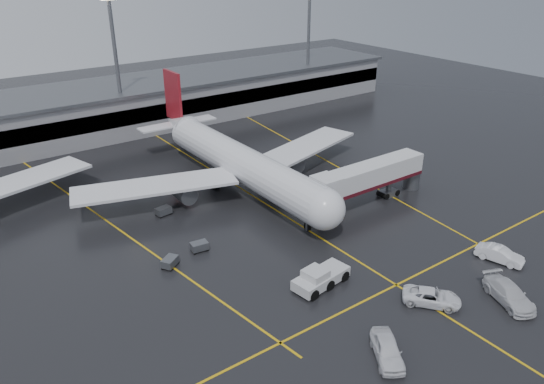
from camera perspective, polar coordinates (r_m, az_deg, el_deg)
ground at (r=71.94m, az=0.36°, el=-1.95°), size 220.00×220.00×0.00m
apron_line_centre at (r=71.93m, az=0.36°, el=-1.94°), size 0.25×90.00×0.02m
apron_line_stop at (r=58.15m, az=13.46°, el=-9.87°), size 60.00×0.25×0.02m
apron_line_left at (r=72.05m, az=-17.49°, el=-3.15°), size 9.99×69.35×0.02m
apron_line_right at (r=89.43m, az=5.91°, el=3.48°), size 7.57×69.64×0.02m
terminal at (r=110.32m, az=-14.70°, el=9.32°), size 122.00×19.00×8.60m
light_mast_mid at (r=100.98m, az=-16.70°, el=13.63°), size 3.00×1.20×25.45m
light_mast_right at (r=123.23m, az=4.02°, el=16.46°), size 3.00×1.20×25.45m
main_airliner at (r=77.56m, az=-3.87°, el=3.46°), size 48.80×45.60×14.10m
jet_bridge at (r=73.43m, az=10.67°, el=1.56°), size 19.90×3.40×6.05m
pushback_tractor at (r=56.23m, az=5.26°, el=-9.37°), size 6.93×3.66×2.37m
belt_loader at (r=71.55m, az=6.32°, el=-1.73°), size 4.15×2.62×2.44m
service_van_a at (r=55.92m, az=17.08°, el=-10.92°), size 5.72×6.18×1.61m
service_van_b at (r=58.88m, az=24.53°, el=-10.10°), size 4.90×6.99×1.88m
service_van_c at (r=65.54m, az=23.66°, el=-6.29°), size 3.22×5.58×1.74m
service_van_d at (r=48.46m, az=12.51°, el=-16.50°), size 4.82×5.79×1.86m
baggage_cart_a at (r=62.79m, az=-7.96°, el=-5.88°), size 2.15×1.54×1.12m
baggage_cart_b at (r=60.37m, az=-11.12°, el=-7.50°), size 2.38×2.20×1.12m
baggage_cart_c at (r=71.78m, az=-11.80°, el=-2.03°), size 2.17×1.58×1.12m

